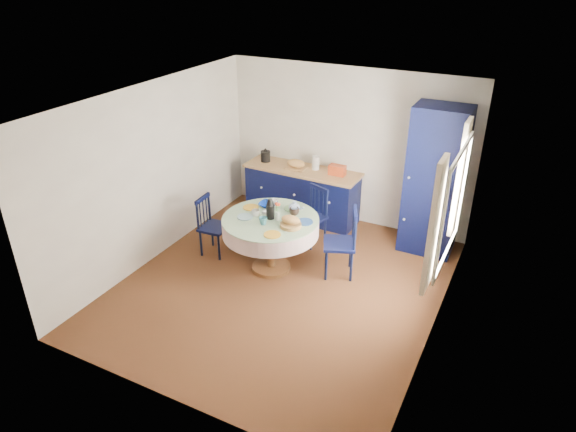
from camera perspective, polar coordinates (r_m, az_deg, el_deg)
name	(u,v)px	position (r m, az deg, el deg)	size (l,w,h in m)	color
floor	(282,285)	(6.95, -0.68, -7.68)	(4.50, 4.50, 0.00)	black
ceiling	(281,101)	(5.89, -0.81, 12.70)	(4.50, 4.50, 0.00)	white
wall_back	(347,147)	(8.23, 6.58, 7.67)	(4.00, 0.02, 2.50)	white
wall_left	(154,173)	(7.39, -14.68, 4.62)	(0.02, 4.50, 2.50)	white
wall_right	(446,237)	(5.78, 17.16, -2.27)	(0.02, 4.50, 2.50)	white
window	(451,203)	(5.93, 17.65, 1.42)	(0.10, 1.74, 1.45)	white
kitchen_counter	(302,192)	(8.51, 1.57, 2.67)	(1.94, 0.64, 1.10)	black
pantry_cabinet	(434,182)	(7.57, 15.94, 3.70)	(0.76, 0.56, 2.18)	black
dining_table	(271,227)	(6.96, -1.88, -1.18)	(1.31, 1.31, 1.08)	brown
chair_left	(212,225)	(7.54, -8.43, -1.04)	(0.40, 0.42, 0.88)	black
chair_far	(313,215)	(7.75, 2.74, 0.07)	(0.50, 0.49, 0.89)	black
chair_right	(343,242)	(6.97, 6.09, -2.90)	(0.55, 0.57, 0.99)	black
mug_a	(256,213)	(6.95, -3.62, 0.32)	(0.12, 0.12, 0.09)	silver
mug_b	(263,221)	(6.73, -2.78, -0.55)	(0.11, 0.11, 0.10)	#316C77
mug_c	(294,211)	(6.96, 0.70, 0.52)	(0.14, 0.14, 0.11)	black
mug_d	(274,203)	(7.23, -1.54, 1.50)	(0.10, 0.10, 0.10)	silver
cobalt_bowl	(268,205)	(7.21, -2.22, 1.27)	(0.25, 0.25, 0.06)	navy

